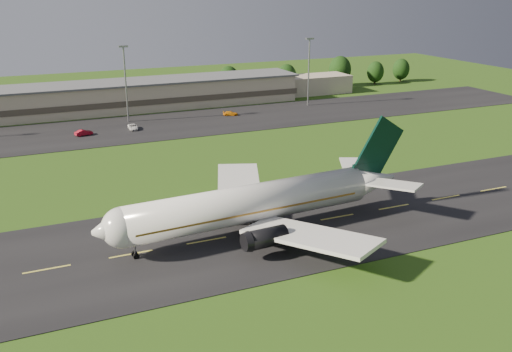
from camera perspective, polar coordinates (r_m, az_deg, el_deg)
name	(u,v)px	position (r m, az deg, el deg)	size (l,w,h in m)	color
ground	(207,241)	(83.62, -4.96, -6.51)	(360.00, 360.00, 0.00)	#284611
taxiway	(207,241)	(83.60, -4.96, -6.48)	(220.00, 30.00, 0.10)	black
apron	(115,130)	(150.13, -13.89, 4.47)	(260.00, 30.00, 0.10)	black
airliner	(255,203)	(84.33, -0.10, -2.76)	(51.30, 42.09, 15.57)	silver
terminal	(121,97)	(173.68, -13.34, 7.73)	(145.00, 16.00, 8.40)	tan
light_mast_centre	(125,75)	(156.29, -12.96, 9.84)	(2.40, 1.20, 20.35)	gray
light_mast_east	(309,64)	(174.89, 5.32, 11.12)	(2.40, 1.20, 20.35)	gray
tree_line	(223,81)	(192.11, -3.30, 9.50)	(194.59, 9.65, 10.87)	black
service_vehicle_b	(84,133)	(146.48, -16.85, 4.17)	(1.50, 4.30, 1.42)	maroon
service_vehicle_c	(133,127)	(149.54, -12.20, 4.82)	(2.15, 4.67, 1.30)	silver
service_vehicle_d	(230,113)	(162.29, -2.57, 6.28)	(1.69, 4.17, 1.21)	orange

